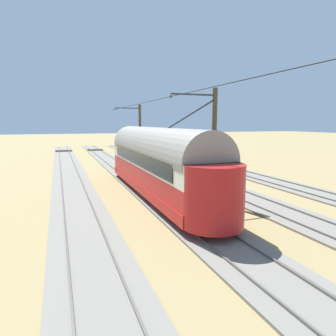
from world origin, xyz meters
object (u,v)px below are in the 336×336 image
Objects in this scene: vintage_streetcar at (156,160)px; catenary_pole_mid_near at (213,144)px; switch_stand at (233,160)px; catenary_pole_foreground at (139,134)px; track_end_bumper at (163,162)px.

catenary_pole_mid_near is at bearing 135.78° from vintage_streetcar.
catenary_pole_mid_near is 5.26× the size of switch_stand.
catenary_pole_foreground reaches higher than vintage_streetcar.
catenary_pole_foreground and catenary_pole_mid_near have the same top height.
vintage_streetcar is 13.91m from catenary_pole_foreground.
switch_stand is (-8.95, -11.68, -2.71)m from catenary_pole_mid_near.
catenary_pole_mid_near is (-2.56, 2.49, 1.15)m from vintage_streetcar.
track_end_bumper is at bearing -98.78° from catenary_pole_mid_near.
switch_stand is (-8.95, 4.44, -2.71)m from catenary_pole_foreground.
catenary_pole_foreground is at bearing -26.37° from switch_stand.
vintage_streetcar is at bearing 68.77° from track_end_bumper.
switch_stand reaches higher than track_end_bumper.
catenary_pole_foreground is (-2.56, -13.62, 1.15)m from vintage_streetcar.
catenary_pole_foreground is 3.94m from track_end_bumper.
switch_stand is 0.69× the size of track_end_bumper.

